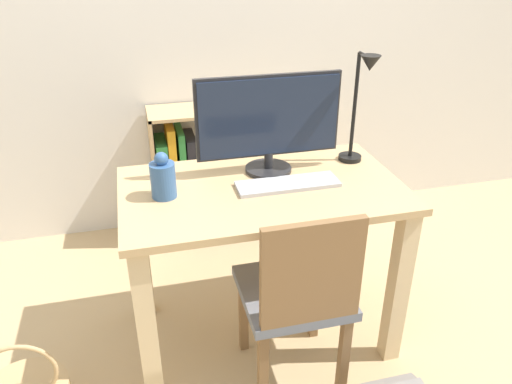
% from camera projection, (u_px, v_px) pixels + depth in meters
% --- Properties ---
extents(ground_plane, '(10.00, 10.00, 0.00)m').
position_uv_depth(ground_plane, '(261.00, 331.00, 2.31)').
color(ground_plane, tan).
extents(wall_back, '(8.00, 0.05, 2.60)m').
position_uv_depth(wall_back, '(209.00, 4.00, 2.69)').
color(wall_back, silver).
rests_on(wall_back, ground_plane).
extents(desk, '(1.11, 0.66, 0.75)m').
position_uv_depth(desk, '(262.00, 222.00, 2.04)').
color(desk, tan).
rests_on(desk, ground_plane).
extents(monitor, '(0.60, 0.19, 0.41)m').
position_uv_depth(monitor, '(269.00, 120.00, 2.00)').
color(monitor, '#232326').
rests_on(monitor, desk).
extents(keyboard, '(0.41, 0.13, 0.02)m').
position_uv_depth(keyboard, '(288.00, 184.00, 1.97)').
color(keyboard, '#B2B2B7').
rests_on(keyboard, desk).
extents(vase, '(0.10, 0.10, 0.18)m').
position_uv_depth(vase, '(163.00, 178.00, 1.86)').
color(vase, '#33598C').
rests_on(vase, desk).
extents(desk_lamp, '(0.10, 0.19, 0.48)m').
position_uv_depth(desk_lamp, '(361.00, 99.00, 2.02)').
color(desk_lamp, black).
rests_on(desk_lamp, desk).
extents(chair, '(0.40, 0.40, 0.82)m').
position_uv_depth(chair, '(298.00, 293.00, 1.86)').
color(chair, slate).
rests_on(chair, ground_plane).
extents(bookshelf, '(0.95, 0.28, 0.78)m').
position_uv_depth(bookshelf, '(207.00, 180.00, 2.96)').
color(bookshelf, tan).
rests_on(bookshelf, ground_plane).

